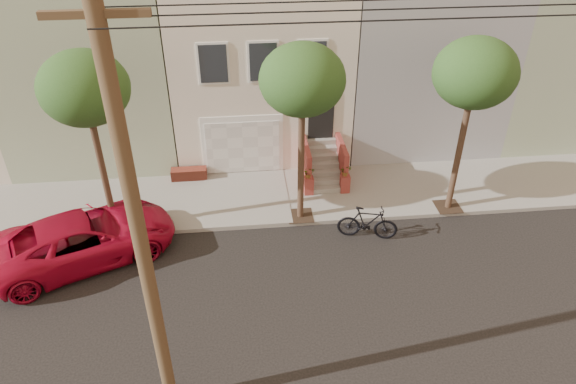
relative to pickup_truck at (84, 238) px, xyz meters
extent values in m
plane|color=black|center=(6.15, -2.54, -0.80)|extent=(90.00, 90.00, 0.00)
cube|color=gray|center=(6.15, 2.81, -0.72)|extent=(40.00, 3.70, 0.15)
cube|color=beige|center=(6.15, 8.66, 2.85)|extent=(7.00, 8.00, 7.00)
cube|color=gray|center=(-0.65, 8.66, 2.85)|extent=(6.50, 8.00, 7.00)
cube|color=#92949A|center=(12.95, 8.66, 2.85)|extent=(6.50, 8.00, 7.00)
cube|color=gray|center=(19.45, 8.66, 2.85)|extent=(6.50, 8.00, 7.00)
cube|color=white|center=(5.25, 4.68, 0.60)|extent=(3.20, 0.12, 2.50)
cube|color=silver|center=(5.25, 4.62, 0.50)|extent=(2.90, 0.06, 2.20)
cube|color=gray|center=(5.25, 2.81, -0.64)|extent=(3.20, 3.70, 0.02)
cube|color=brown|center=(3.05, 4.36, -0.43)|extent=(1.40, 0.45, 0.44)
cube|color=black|center=(8.35, 4.63, 1.75)|extent=(1.00, 0.06, 2.00)
cube|color=#3F4751|center=(4.35, 4.63, 3.95)|extent=(1.00, 0.06, 1.40)
cube|color=white|center=(4.35, 4.65, 3.95)|extent=(1.15, 0.05, 1.55)
cube|color=#3F4751|center=(6.15, 4.63, 3.95)|extent=(1.00, 0.06, 1.40)
cube|color=white|center=(6.15, 4.65, 3.95)|extent=(1.15, 0.05, 1.55)
cube|color=#3F4751|center=(7.95, 4.63, 3.95)|extent=(1.00, 0.06, 1.40)
cube|color=white|center=(7.95, 4.65, 3.95)|extent=(1.15, 0.05, 1.55)
cube|color=gray|center=(8.35, 2.84, -0.55)|extent=(1.20, 0.28, 0.20)
cube|color=gray|center=(8.35, 3.12, -0.35)|extent=(1.20, 0.28, 0.20)
cube|color=gray|center=(8.35, 3.40, -0.15)|extent=(1.20, 0.28, 0.20)
cube|color=gray|center=(8.35, 3.68, 0.05)|extent=(1.20, 0.28, 0.20)
cube|color=gray|center=(8.35, 3.96, 0.25)|extent=(1.20, 0.28, 0.20)
cube|color=gray|center=(8.35, 4.24, 0.45)|extent=(1.20, 0.28, 0.20)
cube|color=gray|center=(8.35, 4.52, 0.65)|extent=(1.20, 0.28, 0.20)
cube|color=maroon|center=(7.65, 3.68, 0.15)|extent=(0.18, 1.96, 1.60)
cube|color=maroon|center=(9.05, 3.68, 0.15)|extent=(0.18, 1.96, 1.60)
cube|color=maroon|center=(7.65, 2.80, -0.30)|extent=(0.35, 0.35, 0.70)
imported|color=#1F4117|center=(7.65, 2.80, 0.28)|extent=(0.40, 0.35, 0.45)
cube|color=maroon|center=(9.05, 2.80, -0.30)|extent=(0.35, 0.35, 0.70)
imported|color=#1F4117|center=(9.05, 2.80, 0.28)|extent=(0.41, 0.35, 0.45)
cube|color=#2D2116|center=(0.65, 1.36, -0.64)|extent=(0.90, 0.90, 0.02)
cylinder|color=#362718|center=(0.65, 1.36, 1.45)|extent=(0.22, 0.22, 4.20)
ellipsoid|color=#1F4117|center=(0.65, 1.36, 4.50)|extent=(2.70, 2.57, 2.29)
cube|color=#2D2116|center=(7.15, 1.36, -0.64)|extent=(0.90, 0.90, 0.02)
cylinder|color=#362718|center=(7.15, 1.36, 1.45)|extent=(0.22, 0.22, 4.20)
ellipsoid|color=#1F4117|center=(7.15, 1.36, 4.50)|extent=(2.70, 2.57, 2.29)
cube|color=#2D2116|center=(12.65, 1.36, -0.64)|extent=(0.90, 0.90, 0.02)
cylinder|color=#362718|center=(12.65, 1.36, 1.45)|extent=(0.22, 0.22, 4.20)
ellipsoid|color=#1F4117|center=(12.65, 1.36, 4.50)|extent=(2.70, 2.57, 2.29)
cylinder|color=#4B3A23|center=(3.15, -5.74, 4.20)|extent=(0.30, 0.30, 10.00)
cube|color=#4B3A23|center=(3.15, -5.74, 8.40)|extent=(1.60, 0.12, 0.12)
imported|color=#A20A25|center=(0.00, 0.00, 0.00)|extent=(6.30, 4.72, 1.59)
imported|color=black|center=(9.29, 0.09, -0.18)|extent=(2.12, 1.06, 1.23)
camera|label=1|loc=(5.13, -13.71, 10.40)|focal=32.50mm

